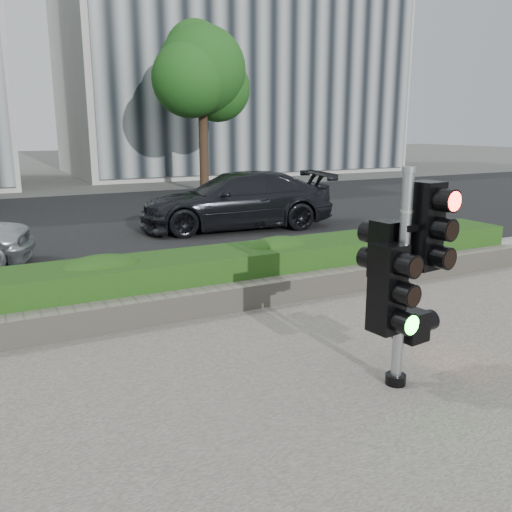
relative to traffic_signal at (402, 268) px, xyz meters
name	(u,v)px	position (x,y,z in m)	size (l,w,h in m)	color
ground	(273,370)	(-0.91, 0.85, -1.20)	(120.00, 120.00, 0.00)	#51514C
road	(90,223)	(-0.91, 10.85, -1.19)	(60.00, 13.00, 0.02)	black
curb	(175,288)	(-0.91, 4.00, -1.14)	(60.00, 0.25, 0.12)	gray
stone_wall	(205,302)	(-0.91, 2.75, -1.00)	(12.00, 0.32, 0.34)	gray
hedge	(188,278)	(-0.91, 3.40, -0.83)	(12.00, 1.00, 0.68)	#377D26
building_right	(229,64)	(10.09, 25.85, 4.80)	(18.00, 10.00, 12.00)	#B7B7B2
tree_right	(201,74)	(4.57, 16.40, 3.28)	(4.10, 3.58, 6.53)	black
traffic_signal	(402,268)	(0.00, 0.00, 0.00)	(0.75, 0.59, 2.12)	black
car_dark	(236,200)	(2.25, 8.42, -0.48)	(1.96, 4.82, 1.40)	black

